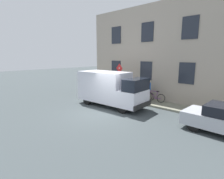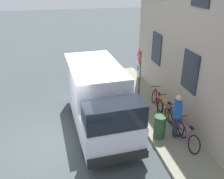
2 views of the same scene
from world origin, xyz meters
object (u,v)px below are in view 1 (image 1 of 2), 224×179
at_px(bicycle_purple, 155,97).
at_px(litter_bin, 143,96).
at_px(pedestrian, 148,89).
at_px(sign_post_stacked, 119,76).
at_px(bicycle_orange, 135,93).
at_px(delivery_van, 110,88).
at_px(bicycle_black, 145,95).
at_px(bicycle_red, 127,92).

relative_size(bicycle_purple, litter_bin, 1.91).
distance_m(pedestrian, litter_bin, 0.79).
xyz_separation_m(bicycle_purple, pedestrian, (-0.16, 0.55, 0.56)).
bearing_deg(sign_post_stacked, bicycle_orange, -47.08).
height_order(sign_post_stacked, delivery_van, sign_post_stacked).
height_order(bicycle_black, pedestrian, pedestrian).
relative_size(sign_post_stacked, pedestrian, 1.61).
xyz_separation_m(bicycle_black, bicycle_red, (0.00, 1.83, 0.00)).
relative_size(bicycle_red, litter_bin, 1.91).
bearing_deg(bicycle_orange, bicycle_purple, 175.40).
xyz_separation_m(sign_post_stacked, litter_bin, (0.14, -2.25, -1.41)).
relative_size(sign_post_stacked, bicycle_orange, 1.61).
bearing_deg(pedestrian, bicycle_orange, -75.93).
relative_size(bicycle_black, bicycle_orange, 1.00).
xyz_separation_m(delivery_van, bicycle_black, (2.84, -1.15, -0.82)).
bearing_deg(bicycle_purple, bicycle_red, -2.21).
relative_size(delivery_van, bicycle_orange, 3.17).
height_order(bicycle_orange, pedestrian, pedestrian).
bearing_deg(bicycle_red, pedestrian, -176.75).
distance_m(sign_post_stacked, bicycle_purple, 3.33).
bearing_deg(bicycle_orange, bicycle_red, -4.70).
xyz_separation_m(sign_post_stacked, bicycle_black, (0.93, -1.92, -1.49)).
bearing_deg(bicycle_orange, sign_post_stacked, 38.32).
distance_m(sign_post_stacked, bicycle_red, 1.76).
bearing_deg(delivery_van, litter_bin, 51.05).
bearing_deg(pedestrian, litter_bin, 18.02).
distance_m(bicycle_black, pedestrian, 0.69).
relative_size(pedestrian, litter_bin, 1.91).
xyz_separation_m(sign_post_stacked, bicycle_red, (0.93, -0.08, -1.49)).
xyz_separation_m(delivery_van, litter_bin, (2.06, -1.49, -0.74)).
height_order(bicycle_orange, litter_bin, litter_bin).
bearing_deg(sign_post_stacked, pedestrian, -71.46).
height_order(sign_post_stacked, bicycle_orange, sign_post_stacked).
bearing_deg(pedestrian, delivery_van, -8.34).
distance_m(delivery_van, litter_bin, 2.64).
distance_m(delivery_van, bicycle_purple, 3.61).
bearing_deg(bicycle_orange, bicycle_black, 175.41).
height_order(pedestrian, litter_bin, pedestrian).
bearing_deg(bicycle_black, litter_bin, 110.62).
bearing_deg(bicycle_black, pedestrian, 154.06).
xyz_separation_m(sign_post_stacked, bicycle_purple, (0.93, -2.83, -1.49)).
height_order(sign_post_stacked, pedestrian, sign_post_stacked).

